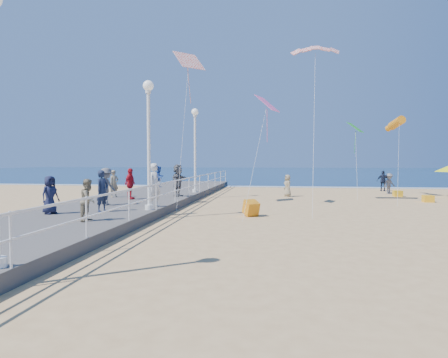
# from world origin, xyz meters

# --- Properties ---
(ground) EXTENTS (160.00, 160.00, 0.00)m
(ground) POSITION_xyz_m (0.00, 0.00, 0.00)
(ground) COLOR #DFB374
(ground) RESTS_ON ground
(ocean) EXTENTS (160.00, 90.00, 0.05)m
(ocean) POSITION_xyz_m (0.00, 65.00, 0.01)
(ocean) COLOR #0C284A
(ocean) RESTS_ON ground
(surf_line) EXTENTS (160.00, 1.20, 0.04)m
(surf_line) POSITION_xyz_m (0.00, 20.50, 0.03)
(surf_line) COLOR white
(surf_line) RESTS_ON ground
(boardwalk) EXTENTS (5.00, 44.00, 0.40)m
(boardwalk) POSITION_xyz_m (-7.50, 0.00, 0.20)
(boardwalk) COLOR #64605A
(boardwalk) RESTS_ON ground
(railing) EXTENTS (0.05, 42.00, 0.55)m
(railing) POSITION_xyz_m (-5.05, 0.00, 1.25)
(railing) COLOR white
(railing) RESTS_ON boardwalk
(lamp_post_mid) EXTENTS (0.44, 0.44, 5.32)m
(lamp_post_mid) POSITION_xyz_m (-5.35, 0.00, 3.66)
(lamp_post_mid) COLOR white
(lamp_post_mid) RESTS_ON boardwalk
(lamp_post_far) EXTENTS (0.44, 0.44, 5.32)m
(lamp_post_far) POSITION_xyz_m (-5.35, 9.00, 3.66)
(lamp_post_far) COLOR white
(lamp_post_far) RESTS_ON boardwalk
(woman_holding_toddler) EXTENTS (0.71, 0.83, 1.92)m
(woman_holding_toddler) POSITION_xyz_m (-5.40, 0.96, 1.36)
(woman_holding_toddler) COLOR silver
(woman_holding_toddler) RESTS_ON boardwalk
(toddler_held) EXTENTS (0.51, 0.56, 0.93)m
(toddler_held) POSITION_xyz_m (-5.25, 1.11, 1.72)
(toddler_held) COLOR blue
(toddler_held) RESTS_ON boardwalk
(spectator_0) EXTENTS (0.56, 0.70, 1.66)m
(spectator_0) POSITION_xyz_m (-6.99, -0.89, 1.23)
(spectator_0) COLOR #1B243D
(spectator_0) RESTS_ON boardwalk
(spectator_1) EXTENTS (0.55, 0.70, 1.43)m
(spectator_1) POSITION_xyz_m (-6.39, -3.23, 1.11)
(spectator_1) COLOR #85785C
(spectator_1) RESTS_ON boardwalk
(spectator_2) EXTENTS (0.91, 1.23, 1.71)m
(spectator_2) POSITION_xyz_m (-7.83, 1.32, 1.25)
(spectator_2) COLOR #58585D
(spectator_2) RESTS_ON boardwalk
(spectator_3) EXTENTS (0.50, 0.99, 1.63)m
(spectator_3) POSITION_xyz_m (-7.77, 4.08, 1.22)
(spectator_3) COLOR red
(spectator_3) RESTS_ON boardwalk
(spectator_4) EXTENTS (0.70, 0.84, 1.46)m
(spectator_4) POSITION_xyz_m (-8.68, -1.79, 1.13)
(spectator_4) COLOR #191C37
(spectator_4) RESTS_ON boardwalk
(spectator_5) EXTENTS (0.86, 1.77, 1.83)m
(spectator_5) POSITION_xyz_m (-5.71, 6.06, 1.31)
(spectator_5) COLOR #595A5E
(spectator_5) RESTS_ON boardwalk
(spectator_6) EXTENTS (0.60, 0.66, 1.50)m
(spectator_6) POSITION_xyz_m (-9.08, 5.07, 1.15)
(spectator_6) COLOR gray
(spectator_6) RESTS_ON boardwalk
(beach_walker_a) EXTENTS (1.12, 0.99, 1.50)m
(beach_walker_a) POSITION_xyz_m (7.86, 14.36, 0.75)
(beach_walker_a) COLOR slate
(beach_walker_a) RESTS_ON ground
(beach_walker_b) EXTENTS (1.00, 0.53, 1.62)m
(beach_walker_b) POSITION_xyz_m (8.08, 16.98, 0.81)
(beach_walker_b) COLOR #182036
(beach_walker_b) RESTS_ON ground
(beach_walker_c) EXTENTS (0.70, 0.84, 1.48)m
(beach_walker_c) POSITION_xyz_m (0.52, 11.12, 0.74)
(beach_walker_c) COLOR gray
(beach_walker_c) RESTS_ON ground
(box_kite) EXTENTS (0.84, 0.89, 0.74)m
(box_kite) POSITION_xyz_m (-1.23, 1.43, 0.30)
(box_kite) COLOR #D04F0C
(box_kite) RESTS_ON ground
(beach_chair_left) EXTENTS (0.55, 0.55, 0.40)m
(beach_chair_left) POSITION_xyz_m (7.86, 12.22, 0.20)
(beach_chair_left) COLOR gold
(beach_chair_left) RESTS_ON ground
(beach_chair_right) EXTENTS (0.55, 0.55, 0.40)m
(beach_chair_right) POSITION_xyz_m (8.59, 8.77, 0.20)
(beach_chair_right) COLOR #EFA519
(beach_chair_right) RESTS_ON ground
(kite_parafoil) EXTENTS (2.69, 0.94, 0.65)m
(kite_parafoil) POSITION_xyz_m (1.91, 7.04, 8.69)
(kite_parafoil) COLOR red
(kite_windsock) EXTENTS (0.98, 2.51, 1.04)m
(kite_windsock) POSITION_xyz_m (7.59, 11.82, 4.89)
(kite_windsock) COLOR orange
(kite_diamond_pink) EXTENTS (1.37, 1.56, 0.87)m
(kite_diamond_pink) POSITION_xyz_m (-0.69, 5.78, 5.49)
(kite_diamond_pink) COLOR #FF5DA9
(kite_diamond_green) EXTENTS (1.32, 1.42, 0.71)m
(kite_diamond_green) POSITION_xyz_m (5.13, 12.71, 4.70)
(kite_diamond_green) COLOR green
(kite_diamond_redwhite) EXTENTS (1.74, 1.75, 1.03)m
(kite_diamond_redwhite) POSITION_xyz_m (-4.85, 5.22, 7.77)
(kite_diamond_redwhite) COLOR red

